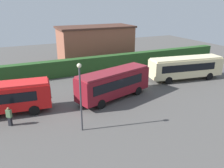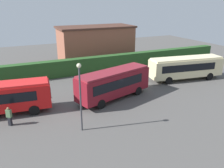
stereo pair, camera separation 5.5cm
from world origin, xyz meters
TOP-DOWN VIEW (x-y plane):
  - ground_plane at (0.00, 0.00)m, footprint 76.97×76.97m
  - bus_red at (-10.38, 1.02)m, footprint 8.94×3.39m
  - bus_maroon at (0.67, 0.07)m, footprint 9.13×4.84m
  - bus_cream at (12.38, 1.97)m, footprint 10.41×3.93m
  - person_left at (-10.03, -1.53)m, footprint 0.51×0.48m
  - person_center at (13.23, 4.40)m, footprint 0.41×0.52m
  - hedge_row at (0.00, 10.46)m, footprint 50.49×1.33m
  - depot_building at (4.71, 15.95)m, footprint 12.78×5.97m
  - lamppost at (-4.61, -4.90)m, footprint 0.36×0.36m

SIDE VIEW (x-z plane):
  - ground_plane at x=0.00m, z-range 0.00..0.00m
  - person_left at x=-10.03m, z-range 0.04..1.77m
  - person_center at x=13.23m, z-range 0.05..1.91m
  - hedge_row at x=0.00m, z-range 0.00..2.36m
  - bus_red at x=-10.38m, z-range 0.24..3.29m
  - bus_cream at x=12.38m, z-range 0.24..3.34m
  - bus_maroon at x=0.67m, z-range 0.24..3.46m
  - depot_building at x=4.71m, z-range 0.01..6.28m
  - lamppost at x=-4.61m, z-range 0.70..6.47m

